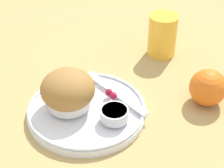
% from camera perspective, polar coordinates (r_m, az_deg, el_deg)
% --- Properties ---
extents(ground_plane, '(3.00, 3.00, 0.00)m').
position_cam_1_polar(ground_plane, '(0.72, -3.82, -4.05)').
color(ground_plane, tan).
extents(plate, '(0.22, 0.22, 0.02)m').
position_cam_1_polar(plate, '(0.70, -3.85, -3.99)').
color(plate, white).
rests_on(plate, ground_plane).
extents(muffin, '(0.10, 0.10, 0.07)m').
position_cam_1_polar(muffin, '(0.68, -6.73, -1.07)').
color(muffin, silver).
rests_on(muffin, plate).
extents(cream_ramekin, '(0.05, 0.05, 0.02)m').
position_cam_1_polar(cream_ramekin, '(0.66, 0.37, -4.53)').
color(cream_ramekin, silver).
rests_on(cream_ramekin, plate).
extents(berry_pair, '(0.03, 0.01, 0.01)m').
position_cam_1_polar(berry_pair, '(0.71, -0.14, -1.54)').
color(berry_pair, maroon).
rests_on(berry_pair, plate).
extents(butter_knife, '(0.17, 0.02, 0.00)m').
position_cam_1_polar(butter_knife, '(0.72, 0.54, -1.27)').
color(butter_knife, silver).
rests_on(butter_knife, plate).
extents(orange_fruit, '(0.07, 0.07, 0.07)m').
position_cam_1_polar(orange_fruit, '(0.73, 14.41, -0.51)').
color(orange_fruit, orange).
rests_on(orange_fruit, ground_plane).
extents(juice_glass, '(0.06, 0.06, 0.10)m').
position_cam_1_polar(juice_glass, '(0.86, 7.67, 7.38)').
color(juice_glass, gold).
rests_on(juice_glass, ground_plane).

